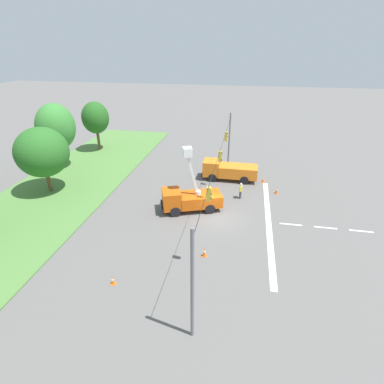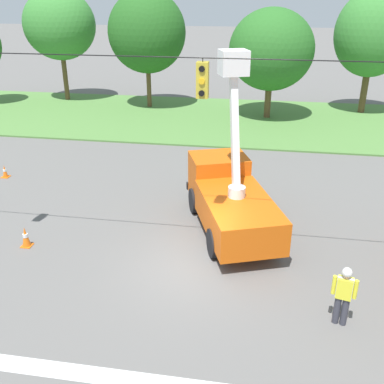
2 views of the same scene
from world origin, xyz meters
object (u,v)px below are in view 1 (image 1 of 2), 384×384
(utility_truck_support_near, at_px, (228,170))
(traffic_cone_mid_left, at_px, (113,281))
(tree_east, at_px, (42,152))
(utility_truck_bucket_lift, at_px, (189,198))
(tree_east_end, at_px, (95,118))
(traffic_cone_foreground_left, at_px, (277,190))
(tree_far_east, at_px, (56,127))
(traffic_cone_mid_right, at_px, (263,179))
(road_worker, at_px, (241,190))
(traffic_cone_foreground_right, at_px, (204,252))

(utility_truck_support_near, bearing_deg, traffic_cone_mid_left, 161.55)
(tree_east, bearing_deg, utility_truck_bucket_lift, -94.34)
(tree_east_end, relative_size, traffic_cone_foreground_left, 9.23)
(utility_truck_bucket_lift, height_order, utility_truck_support_near, utility_truck_bucket_lift)
(tree_far_east, bearing_deg, traffic_cone_mid_right, -89.41)
(road_worker, relative_size, traffic_cone_foreground_left, 2.23)
(tree_east_end, distance_m, traffic_cone_foreground_left, 28.29)
(traffic_cone_foreground_right, bearing_deg, traffic_cone_mid_right, -17.91)
(tree_far_east, height_order, utility_truck_bucket_lift, tree_far_east)
(road_worker, height_order, traffic_cone_mid_left, road_worker)
(traffic_cone_mid_left, bearing_deg, road_worker, -29.19)
(road_worker, bearing_deg, utility_truck_bucket_lift, 125.22)
(utility_truck_bucket_lift, distance_m, traffic_cone_foreground_right, 7.40)
(tree_east, bearing_deg, tree_far_east, 20.72)
(utility_truck_support_near, bearing_deg, traffic_cone_mid_right, -89.65)
(utility_truck_bucket_lift, distance_m, road_worker, 5.94)
(tree_east, height_order, utility_truck_support_near, tree_east)
(traffic_cone_foreground_right, bearing_deg, tree_east, 66.35)
(tree_far_east, relative_size, utility_truck_support_near, 1.27)
(traffic_cone_foreground_left, bearing_deg, utility_truck_support_near, 62.72)
(utility_truck_bucket_lift, xyz_separation_m, traffic_cone_foreground_right, (-6.89, -2.51, -0.97))
(road_worker, relative_size, traffic_cone_mid_left, 2.87)
(tree_east, height_order, traffic_cone_foreground_right, tree_east)
(utility_truck_support_near, bearing_deg, tree_east_end, 69.79)
(tree_east, relative_size, traffic_cone_foreground_right, 9.65)
(road_worker, bearing_deg, traffic_cone_mid_right, -27.98)
(tree_far_east, distance_m, utility_truck_bucket_lift, 20.58)
(tree_east_end, bearing_deg, utility_truck_support_near, -110.21)
(traffic_cone_foreground_right, bearing_deg, tree_far_east, 54.86)
(utility_truck_support_near, relative_size, traffic_cone_mid_right, 9.23)
(road_worker, distance_m, traffic_cone_foreground_left, 4.37)
(utility_truck_support_near, bearing_deg, traffic_cone_foreground_right, 177.44)
(road_worker, bearing_deg, tree_far_east, 79.11)
(traffic_cone_mid_left, distance_m, traffic_cone_mid_right, 21.93)
(utility_truck_support_near, distance_m, traffic_cone_foreground_right, 15.09)
(tree_east, xyz_separation_m, traffic_cone_mid_right, (6.97, -23.38, -4.23))
(tree_far_east, distance_m, traffic_cone_mid_left, 24.90)
(tree_east_end, bearing_deg, tree_far_east, 170.03)
(tree_far_east, relative_size, traffic_cone_mid_left, 13.59)
(tree_east, xyz_separation_m, tree_far_east, (6.71, 2.54, 0.88))
(tree_east, bearing_deg, utility_truck_support_near, -70.08)
(tree_east, relative_size, traffic_cone_foreground_left, 9.11)
(utility_truck_bucket_lift, bearing_deg, traffic_cone_mid_right, -42.03)
(traffic_cone_mid_right, bearing_deg, tree_far_east, 90.59)
(utility_truck_support_near, bearing_deg, tree_far_east, 90.64)
(traffic_cone_mid_right, bearing_deg, traffic_cone_mid_left, 151.11)
(tree_far_east, xyz_separation_m, road_worker, (-4.50, -23.38, -4.47))
(traffic_cone_mid_right, bearing_deg, traffic_cone_foreground_left, -154.75)
(traffic_cone_mid_left, bearing_deg, utility_truck_support_near, -18.45)
(tree_east_end, bearing_deg, utility_truck_bucket_lift, -132.35)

